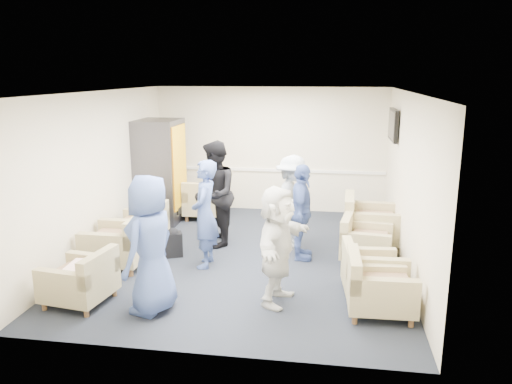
# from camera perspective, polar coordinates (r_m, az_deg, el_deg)

# --- Properties ---
(floor) EXTENTS (6.00, 6.00, 0.00)m
(floor) POSITION_cam_1_polar(r_m,az_deg,el_deg) (8.39, -0.98, -7.38)
(floor) COLOR black
(floor) RESTS_ON ground
(ceiling) EXTENTS (6.00, 6.00, 0.00)m
(ceiling) POSITION_cam_1_polar(r_m,az_deg,el_deg) (7.85, -1.06, 11.37)
(ceiling) COLOR silver
(ceiling) RESTS_ON back_wall
(back_wall) EXTENTS (5.00, 0.02, 2.70)m
(back_wall) POSITION_cam_1_polar(r_m,az_deg,el_deg) (10.94, 1.65, 4.86)
(back_wall) COLOR beige
(back_wall) RESTS_ON floor
(front_wall) EXTENTS (5.00, 0.02, 2.70)m
(front_wall) POSITION_cam_1_polar(r_m,az_deg,el_deg) (5.18, -6.64, -5.05)
(front_wall) COLOR beige
(front_wall) RESTS_ON floor
(left_wall) EXTENTS (0.02, 6.00, 2.70)m
(left_wall) POSITION_cam_1_polar(r_m,az_deg,el_deg) (8.78, -17.32, 2.11)
(left_wall) COLOR beige
(left_wall) RESTS_ON floor
(right_wall) EXTENTS (0.02, 6.00, 2.70)m
(right_wall) POSITION_cam_1_polar(r_m,az_deg,el_deg) (7.99, 16.96, 1.05)
(right_wall) COLOR beige
(right_wall) RESTS_ON floor
(chair_rail) EXTENTS (4.98, 0.04, 0.06)m
(chair_rail) POSITION_cam_1_polar(r_m,az_deg,el_deg) (10.99, 1.62, 2.52)
(chair_rail) COLOR white
(chair_rail) RESTS_ON back_wall
(tv) EXTENTS (0.10, 1.00, 0.58)m
(tv) POSITION_cam_1_polar(r_m,az_deg,el_deg) (9.64, 15.41, 7.40)
(tv) COLOR black
(tv) RESTS_ON right_wall
(armchair_left_near) EXTENTS (0.88, 0.88, 0.62)m
(armchair_left_near) POSITION_cam_1_polar(r_m,az_deg,el_deg) (7.06, -19.22, -9.62)
(armchair_left_near) COLOR tan
(armchair_left_near) RESTS_ON floor
(armchair_left_mid) EXTENTS (0.90, 0.90, 0.71)m
(armchair_left_mid) POSITION_cam_1_polar(r_m,az_deg,el_deg) (8.16, -15.23, -5.83)
(armchair_left_mid) COLOR tan
(armchair_left_mid) RESTS_ON floor
(armchair_left_far) EXTENTS (0.87, 0.87, 0.66)m
(armchair_left_far) POSITION_cam_1_polar(r_m,az_deg,el_deg) (8.93, -12.68, -4.19)
(armchair_left_far) COLOR tan
(armchair_left_far) RESTS_ON floor
(armchair_right_near) EXTENTS (0.85, 0.85, 0.66)m
(armchair_right_near) POSITION_cam_1_polar(r_m,az_deg,el_deg) (6.61, 13.54, -10.64)
(armchair_right_near) COLOR tan
(armchair_right_near) RESTS_ON floor
(armchair_right_midnear) EXTENTS (0.83, 0.83, 0.61)m
(armchair_right_midnear) POSITION_cam_1_polar(r_m,az_deg,el_deg) (7.10, 12.66, -9.06)
(armchair_right_midnear) COLOR tan
(armchair_right_midnear) RESTS_ON floor
(armchair_right_midfar) EXTENTS (0.89, 0.89, 0.63)m
(armchair_right_midfar) POSITION_cam_1_polar(r_m,az_deg,el_deg) (8.29, 12.13, -5.67)
(armchair_right_midfar) COLOR tan
(armchair_right_midfar) RESTS_ON floor
(armchair_right_far) EXTENTS (0.97, 0.97, 0.75)m
(armchair_right_far) POSITION_cam_1_polar(r_m,az_deg,el_deg) (9.05, 12.60, -3.63)
(armchair_right_far) COLOR tan
(armchair_right_far) RESTS_ON floor
(armchair_corner) EXTENTS (0.90, 0.90, 0.69)m
(armchair_corner) POSITION_cam_1_polar(r_m,az_deg,el_deg) (10.51, -5.73, -1.15)
(armchair_corner) COLOR tan
(armchair_corner) RESTS_ON floor
(vending_machine) EXTENTS (0.84, 0.99, 2.09)m
(vending_machine) POSITION_cam_1_polar(r_m,az_deg,el_deg) (10.28, -10.90, 2.33)
(vending_machine) COLOR #47464D
(vending_machine) RESTS_ON floor
(backpack) EXTENTS (0.34, 0.30, 0.49)m
(backpack) POSITION_cam_1_polar(r_m,az_deg,el_deg) (8.44, -9.42, -5.63)
(backpack) COLOR black
(backpack) RESTS_ON floor
(pillow) EXTENTS (0.37, 0.47, 0.13)m
(pillow) POSITION_cam_1_polar(r_m,az_deg,el_deg) (7.00, -19.33, -8.33)
(pillow) COLOR white
(pillow) RESTS_ON armchair_left_near
(person_front_left) EXTENTS (0.77, 0.99, 1.78)m
(person_front_left) POSITION_cam_1_polar(r_m,az_deg,el_deg) (6.41, -11.98, -5.92)
(person_front_left) COLOR #3E5496
(person_front_left) RESTS_ON floor
(person_mid_left) EXTENTS (0.44, 0.64, 1.70)m
(person_mid_left) POSITION_cam_1_polar(r_m,az_deg,el_deg) (7.79, -5.87, -2.53)
(person_mid_left) COLOR #3E5496
(person_mid_left) RESTS_ON floor
(person_back_left) EXTENTS (0.89, 1.04, 1.86)m
(person_back_left) POSITION_cam_1_polar(r_m,az_deg,el_deg) (8.71, -4.77, -0.25)
(person_back_left) COLOR black
(person_back_left) RESTS_ON floor
(person_back_right) EXTENTS (0.80, 1.14, 1.61)m
(person_back_right) POSITION_cam_1_polar(r_m,az_deg,el_deg) (8.71, 4.15, -1.05)
(person_back_right) COLOR silver
(person_back_right) RESTS_ON floor
(person_mid_right) EXTENTS (0.41, 0.93, 1.58)m
(person_mid_right) POSITION_cam_1_polar(r_m,az_deg,el_deg) (8.10, 5.20, -2.34)
(person_mid_right) COLOR #3E5496
(person_mid_right) RESTS_ON floor
(person_front_right) EXTENTS (0.79, 1.54, 1.59)m
(person_front_right) POSITION_cam_1_polar(r_m,az_deg,el_deg) (6.54, 2.49, -6.11)
(person_front_right) COLOR silver
(person_front_right) RESTS_ON floor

